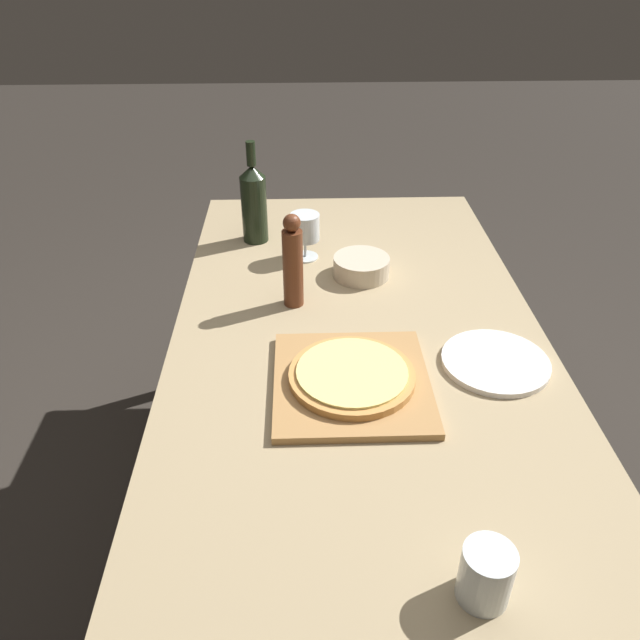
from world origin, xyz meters
name	(u,v)px	position (x,y,z in m)	size (l,w,h in m)	color
ground_plane	(351,534)	(0.00, 0.00, 0.00)	(12.00, 12.00, 0.00)	#2D2823
dining_table	(358,365)	(0.00, 0.00, 0.66)	(0.92, 1.77, 0.74)	#9E8966
cutting_board	(352,382)	(-0.03, -0.18, 0.75)	(0.34, 0.36, 0.02)	#A87A47
pizza	(352,375)	(-0.03, -0.18, 0.77)	(0.28, 0.28, 0.02)	#C68947
wine_bottle	(254,202)	(-0.28, 0.56, 0.87)	(0.08, 0.08, 0.32)	black
pepper_mill	(293,263)	(-0.16, 0.17, 0.86)	(0.05, 0.05, 0.26)	#5B2D19
wine_glass	(305,229)	(-0.13, 0.43, 0.83)	(0.09, 0.09, 0.14)	silver
small_bowl	(361,267)	(0.03, 0.32, 0.77)	(0.16, 0.16, 0.06)	beige
drinking_tumbler	(486,575)	(0.13, -0.68, 0.79)	(0.08, 0.08, 0.10)	silver
dinner_plate	(495,362)	(0.30, -0.11, 0.75)	(0.25, 0.25, 0.01)	white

